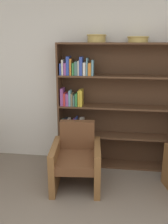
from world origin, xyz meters
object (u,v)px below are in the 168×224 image
Objects in this scene: bookshelf at (120,110)px; armchair_leather at (76,159)px; bowl_sage at (97,38)px; bowl_brass at (138,39)px.

armchair_leather is (-0.57, -0.64, -0.54)m from bookshelf.
bowl_sage reaches higher than armchair_leather.
bowl_sage is at bearing -176.57° from bookshelf.
bookshelf is at bearing -137.01° from armchair_leather.
bookshelf is 1.10m from bowl_sage.
bowl_sage is at bearing -113.33° from armchair_leather.
bowl_sage is 1.70m from armchair_leather.
bookshelf is 1.01m from armchair_leather.
bookshelf is at bearing 3.43° from bowl_sage.
bookshelf is 7.67× the size of bowl_brass.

